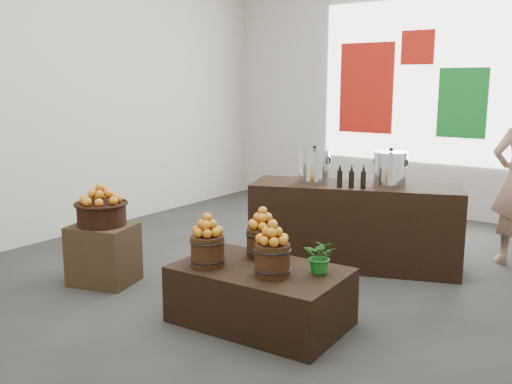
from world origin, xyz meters
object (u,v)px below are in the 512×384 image
Objects in this scene: counter at (354,225)px; stock_pot_left at (314,167)px; display_table at (260,295)px; wicker_basket at (102,214)px; crate at (104,254)px; stock_pot_center at (390,170)px.

counter is 0.78m from stock_pot_left.
display_table is 1.87m from counter.
wicker_basket is 2.68m from counter.
wicker_basket reaches higher than display_table.
crate is 0.41m from wicker_basket.
crate is 2.67m from counter.
wicker_basket is (0.00, 0.00, 0.41)m from crate.
stock_pot_left reaches higher than wicker_basket.
crate is at bearing -135.46° from stock_pot_center.
crate is 0.27× the size of counter.
display_table is 4.07× the size of stock_pot_center.
counter is 0.72m from stock_pot_center.
wicker_basket is 3.01m from stock_pot_center.
stock_pot_left is at bearing 102.83° from display_table.
stock_pot_left is at bearing -180.00° from counter.
display_table is 2.17m from stock_pot_center.
crate reaches higher than display_table.
crate is 2.40m from stock_pot_left.
stock_pot_left reaches higher than display_table.
crate is 0.43× the size of display_table.
counter is at bearing 47.58° from crate.
wicker_basket reaches higher than crate.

